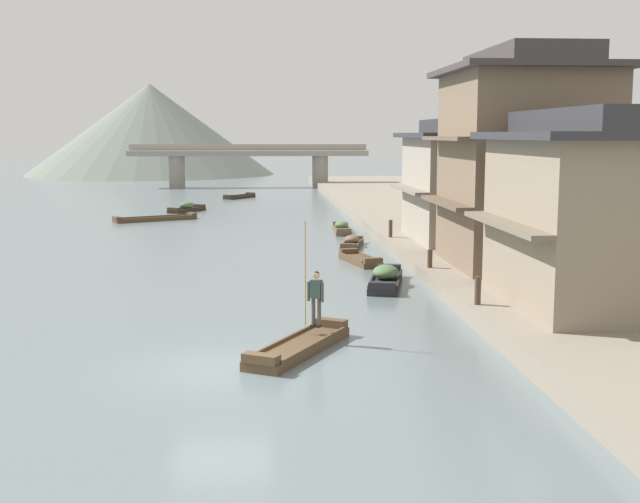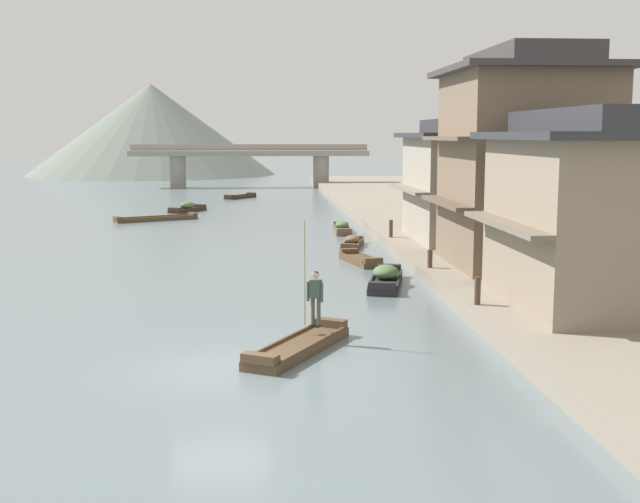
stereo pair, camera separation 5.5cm
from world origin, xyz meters
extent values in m
plane|color=slate|center=(0.00, 0.00, 0.00)|extent=(400.00, 400.00, 0.00)
cube|color=gray|center=(16.58, 30.00, 0.29)|extent=(18.00, 110.00, 0.58)
cube|color=brown|center=(2.08, 1.51, 0.13)|extent=(3.17, 4.53, 0.26)
cube|color=brown|center=(1.03, -0.37, 0.37)|extent=(1.01, 0.78, 0.23)
cube|color=brown|center=(3.13, 3.38, 0.37)|extent=(1.01, 0.78, 0.23)
cube|color=brown|center=(2.51, 1.27, 0.30)|extent=(2.07, 3.61, 0.08)
cube|color=brown|center=(1.65, 1.75, 0.30)|extent=(2.07, 3.61, 0.08)
cube|color=black|center=(2.69, 2.41, 0.51)|extent=(0.19, 0.24, 0.05)
cylinder|color=#4C473D|center=(2.70, 2.44, 0.93)|extent=(0.11, 0.11, 0.78)
cube|color=black|center=(2.52, 2.49, 0.51)|extent=(0.19, 0.24, 0.05)
cylinder|color=#4C473D|center=(2.54, 2.52, 0.93)|extent=(0.11, 0.11, 0.78)
cube|color=#384C42|center=(2.62, 2.48, 1.58)|extent=(0.37, 0.32, 0.52)
cylinder|color=#384C42|center=(2.79, 2.34, 1.51)|extent=(0.08, 0.08, 0.56)
cylinder|color=#384C42|center=(2.41, 2.52, 1.51)|extent=(0.08, 0.08, 0.56)
sphere|color=#DBB28E|center=(2.62, 2.48, 1.98)|extent=(0.20, 0.20, 0.20)
sphere|color=black|center=(2.63, 2.49, 2.00)|extent=(0.18, 0.18, 0.18)
cylinder|color=tan|center=(2.31, 2.52, 2.03)|extent=(0.04, 0.04, 3.00)
cube|color=brown|center=(6.08, 29.06, 0.12)|extent=(1.06, 4.19, 0.24)
cube|color=brown|center=(6.14, 30.99, 0.34)|extent=(0.84, 0.39, 0.21)
cube|color=brown|center=(6.01, 27.13, 0.34)|extent=(0.84, 0.39, 0.21)
cube|color=brown|center=(5.66, 29.08, 0.28)|extent=(0.20, 3.66, 0.08)
cube|color=brown|center=(6.50, 29.05, 0.28)|extent=(0.20, 3.66, 0.08)
ellipsoid|color=#4C6B42|center=(6.08, 29.06, 0.46)|extent=(0.87, 1.19, 0.46)
cube|color=brown|center=(5.71, 16.90, 0.13)|extent=(1.73, 3.56, 0.25)
cube|color=brown|center=(5.34, 18.43, 0.37)|extent=(0.92, 0.55, 0.23)
cube|color=brown|center=(6.07, 15.38, 0.37)|extent=(0.92, 0.55, 0.23)
cube|color=brown|center=(5.28, 16.80, 0.29)|extent=(0.76, 2.87, 0.08)
cube|color=brown|center=(6.13, 17.01, 0.29)|extent=(0.76, 2.87, 0.08)
cube|color=brown|center=(5.96, 22.44, 0.10)|extent=(1.68, 3.68, 0.21)
cube|color=brown|center=(6.34, 24.04, 0.30)|extent=(0.84, 0.53, 0.19)
cube|color=brown|center=(5.58, 20.85, 0.30)|extent=(0.84, 0.53, 0.19)
cube|color=brown|center=(5.58, 22.54, 0.25)|extent=(0.79, 3.01, 0.08)
cube|color=brown|center=(6.35, 22.35, 0.25)|extent=(0.79, 3.01, 0.08)
ellipsoid|color=brown|center=(5.96, 22.44, 0.42)|extent=(1.02, 1.25, 0.43)
cube|color=#33281E|center=(-0.75, 56.45, 0.11)|extent=(3.01, 3.69, 0.23)
cube|color=#33281E|center=(-1.78, 55.01, 0.33)|extent=(0.91, 0.79, 0.21)
cube|color=#33281E|center=(0.27, 57.90, 0.33)|extent=(0.91, 0.79, 0.21)
cube|color=#33281E|center=(-0.39, 56.20, 0.27)|extent=(2.00, 2.78, 0.08)
cube|color=#33281E|center=(-1.11, 56.71, 0.27)|extent=(2.00, 2.78, 0.08)
cube|color=#232326|center=(6.00, 11.21, 0.14)|extent=(2.06, 4.62, 0.27)
cube|color=#232326|center=(6.45, 13.25, 0.40)|extent=(1.07, 0.57, 0.25)
cube|color=#232326|center=(5.56, 9.17, 0.40)|extent=(1.07, 0.57, 0.25)
cube|color=#232326|center=(5.49, 11.32, 0.31)|extent=(0.93, 3.91, 0.08)
cube|color=#232326|center=(6.52, 11.10, 0.31)|extent=(0.93, 3.91, 0.08)
ellipsoid|color=#4C6B42|center=(6.00, 11.21, 0.55)|extent=(1.29, 1.60, 0.56)
cube|color=brown|center=(-6.14, 36.76, 0.11)|extent=(5.62, 3.58, 0.22)
cube|color=brown|center=(-3.71, 38.01, 0.32)|extent=(0.76, 1.01, 0.20)
cube|color=brown|center=(-8.58, 35.51, 0.32)|extent=(0.76, 1.01, 0.20)
cube|color=brown|center=(-6.37, 37.19, 0.26)|extent=(4.73, 2.48, 0.08)
cube|color=brown|center=(-5.92, 36.32, 0.26)|extent=(4.73, 2.48, 0.08)
cube|color=#33281E|center=(-4.54, 43.27, 0.12)|extent=(2.80, 3.68, 0.23)
cube|color=#33281E|center=(-3.69, 44.70, 0.34)|extent=(1.04, 0.82, 0.21)
cube|color=#33281E|center=(-5.38, 41.84, 0.34)|extent=(1.04, 0.82, 0.21)
cube|color=#33281E|center=(-4.98, 43.53, 0.27)|extent=(1.66, 2.73, 0.08)
cube|color=#33281E|center=(-4.10, 43.00, 0.27)|extent=(1.66, 2.73, 0.08)
ellipsoid|color=#4C6B42|center=(-4.54, 43.27, 0.51)|extent=(1.57, 1.71, 0.55)
cube|color=gray|center=(11.24, 4.38, 3.18)|extent=(4.55, 7.10, 5.20)
cube|color=#6E6151|center=(8.61, 4.38, 3.18)|extent=(0.70, 7.10, 0.16)
cube|color=#2D2D33|center=(11.24, 4.38, 5.90)|extent=(5.45, 8.00, 0.24)
cube|color=#2D2D33|center=(11.24, 4.38, 6.37)|extent=(2.73, 8.00, 0.70)
cube|color=#75604C|center=(11.85, 12.41, 4.48)|extent=(5.78, 6.46, 7.80)
cube|color=brown|center=(8.61, 12.41, 3.18)|extent=(0.70, 6.46, 0.16)
cube|color=brown|center=(8.61, 12.41, 5.78)|extent=(0.70, 6.46, 0.16)
cube|color=#3D3838|center=(11.85, 12.41, 8.50)|extent=(6.68, 7.36, 0.24)
cube|color=#3D3838|center=(11.85, 12.41, 8.97)|extent=(3.47, 7.36, 0.70)
cube|color=gray|center=(11.45, 20.76, 3.18)|extent=(4.98, 7.41, 5.20)
cube|color=gray|center=(8.61, 20.76, 3.18)|extent=(0.70, 7.41, 0.16)
cube|color=#2D2D33|center=(11.45, 20.76, 5.90)|extent=(5.88, 8.31, 0.24)
cube|color=#2D2D33|center=(11.45, 20.76, 6.37)|extent=(2.99, 8.31, 0.70)
cylinder|color=#473828|center=(7.93, 4.72, 1.02)|extent=(0.20, 0.20, 0.89)
cylinder|color=#473828|center=(7.93, 11.97, 0.95)|extent=(0.20, 0.20, 0.74)
cylinder|color=#473828|center=(7.93, 21.85, 1.04)|extent=(0.20, 0.20, 0.92)
cube|color=gray|center=(0.00, 72.41, 3.84)|extent=(26.90, 2.40, 0.60)
cylinder|color=gray|center=(-8.07, 72.41, 1.77)|extent=(1.80, 1.80, 3.54)
cylinder|color=gray|center=(8.07, 72.41, 1.77)|extent=(1.80, 1.80, 3.54)
cube|color=gray|center=(0.00, 73.41, 4.49)|extent=(26.90, 0.30, 0.70)
cone|color=slate|center=(-14.85, 103.63, 6.68)|extent=(36.52, 36.52, 13.36)
camera|label=1|loc=(1.00, -20.19, 5.93)|focal=45.68mm
camera|label=2|loc=(1.06, -20.20, 5.93)|focal=45.68mm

